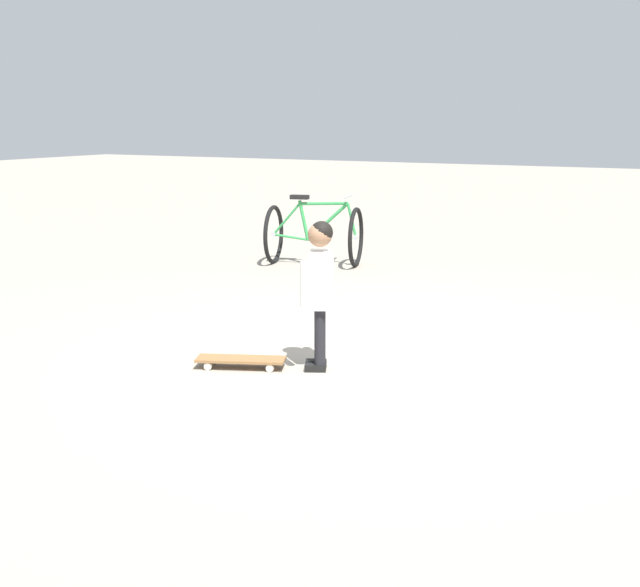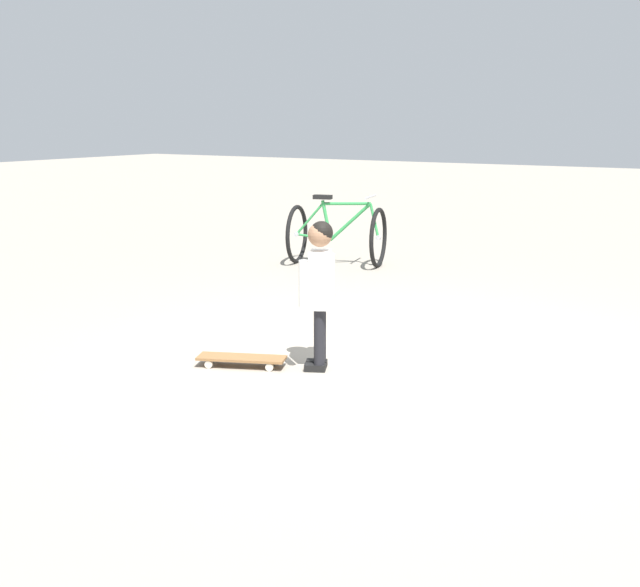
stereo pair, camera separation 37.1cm
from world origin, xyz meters
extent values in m
plane|color=#9E9384|center=(0.00, 0.00, 0.00)|extent=(50.00, 50.00, 0.00)
cylinder|color=black|center=(0.24, 0.53, 0.24)|extent=(0.08, 0.08, 0.42)
cube|color=black|center=(0.27, 0.54, 0.03)|extent=(0.17, 0.14, 0.05)
cylinder|color=black|center=(0.29, 0.43, 0.24)|extent=(0.08, 0.08, 0.42)
cube|color=black|center=(0.31, 0.44, 0.03)|extent=(0.17, 0.14, 0.05)
cube|color=white|center=(0.26, 0.48, 0.65)|extent=(0.23, 0.28, 0.40)
cylinder|color=white|center=(0.29, 0.66, 0.65)|extent=(0.06, 0.06, 0.32)
cylinder|color=white|center=(0.28, 0.32, 0.65)|extent=(0.06, 0.06, 0.32)
sphere|color=#9E7051|center=(0.26, 0.48, 0.96)|extent=(0.17, 0.17, 0.17)
sphere|color=black|center=(0.25, 0.48, 0.98)|extent=(0.16, 0.16, 0.16)
cube|color=olive|center=(0.78, 0.73, 0.07)|extent=(0.66, 0.42, 0.02)
cube|color=#B7B7BC|center=(0.98, 0.81, 0.05)|extent=(0.07, 0.11, 0.02)
cube|color=#B7B7BC|center=(0.57, 0.64, 0.05)|extent=(0.07, 0.11, 0.02)
cylinder|color=beige|center=(0.95, 0.88, 0.03)|extent=(0.06, 0.05, 0.06)
cylinder|color=beige|center=(1.01, 0.74, 0.03)|extent=(0.06, 0.05, 0.06)
cylinder|color=beige|center=(0.54, 0.71, 0.03)|extent=(0.06, 0.05, 0.06)
cylinder|color=beige|center=(0.60, 0.57, 0.03)|extent=(0.06, 0.05, 0.06)
torus|color=black|center=(1.88, -3.45, 0.36)|extent=(0.22, 0.70, 0.71)
torus|color=black|center=(2.87, -3.21, 0.36)|extent=(0.22, 0.70, 0.71)
cylinder|color=#B7B7BC|center=(1.88, -3.45, 0.36)|extent=(0.07, 0.07, 0.06)
cylinder|color=#B7B7BC|center=(2.87, -3.21, 0.36)|extent=(0.07, 0.07, 0.06)
cylinder|color=green|center=(2.22, -3.37, 0.53)|extent=(0.51, 0.16, 0.48)
cylinder|color=green|center=(2.27, -3.36, 0.75)|extent=(0.58, 0.18, 0.06)
cylinder|color=green|center=(2.51, -3.30, 0.54)|extent=(0.14, 0.07, 0.48)
cylinder|color=green|center=(2.67, -3.26, 0.33)|extent=(0.43, 0.13, 0.08)
cylinder|color=green|center=(2.71, -3.25, 0.55)|extent=(0.35, 0.11, 0.40)
cylinder|color=green|center=(1.93, -3.44, 0.56)|extent=(0.13, 0.06, 0.41)
cube|color=black|center=(2.55, -3.29, 0.82)|extent=(0.24, 0.15, 0.05)
cylinder|color=#B7B7BC|center=(1.98, -3.43, 0.84)|extent=(0.13, 0.45, 0.02)
camera|label=1|loc=(-2.54, 5.72, 1.78)|focal=48.63mm
camera|label=2|loc=(-2.86, 5.54, 1.78)|focal=48.63mm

